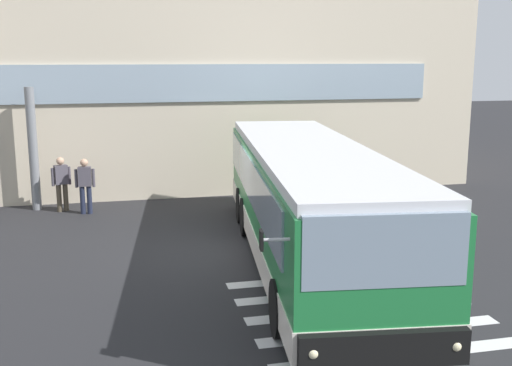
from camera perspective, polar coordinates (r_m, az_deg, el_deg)
ground_plane at (r=15.30m, az=-3.54°, el=-6.25°), size 80.00×90.00×0.02m
bay_paint_stripes at (r=12.01m, az=9.54°, el=-11.43°), size 4.40×3.96×0.01m
terminal_building at (r=26.05m, az=-9.47°, el=10.67°), size 22.54×13.80×8.69m
entry_support_column at (r=20.13m, az=-19.71°, el=2.92°), size 0.28×0.28×3.76m
bus_main_foreground at (r=14.12m, az=4.80°, el=-2.12°), size 4.27×11.55×2.70m
passenger_near_column at (r=19.78m, az=-17.36°, el=0.13°), size 0.56×0.33×1.68m
passenger_by_doorway at (r=19.31m, az=-15.35°, el=0.08°), size 0.59×0.39×1.68m
safety_bollard_yellow at (r=19.11m, az=2.28°, el=-1.20°), size 0.18×0.18×0.90m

